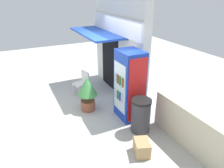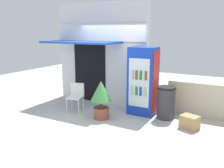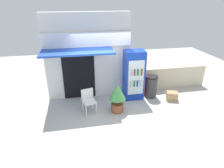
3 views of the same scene
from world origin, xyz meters
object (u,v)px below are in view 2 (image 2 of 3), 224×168
drink_cooler (143,81)px  cardboard_box (190,122)px  potted_plant_near_shop (101,96)px  trash_bin (166,103)px  plastic_chair (76,95)px

drink_cooler → cardboard_box: drink_cooler is taller
potted_plant_near_shop → trash_bin: 1.76m
drink_cooler → plastic_chair: drink_cooler is taller
potted_plant_near_shop → cardboard_box: (2.26, 0.41, -0.46)m
potted_plant_near_shop → cardboard_box: size_ratio=2.53×
drink_cooler → trash_bin: 0.87m
trash_bin → cardboard_box: (0.72, -0.43, -0.28)m
potted_plant_near_shop → trash_bin: size_ratio=1.18×
potted_plant_near_shop → plastic_chair: bearing=169.7°
plastic_chair → potted_plant_near_shop: 0.99m
trash_bin → cardboard_box: 0.88m
plastic_chair → trash_bin: (2.50, 0.66, -0.04)m
trash_bin → cardboard_box: bearing=-30.5°
potted_plant_near_shop → drink_cooler: bearing=47.0°
trash_bin → cardboard_box: trash_bin is taller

